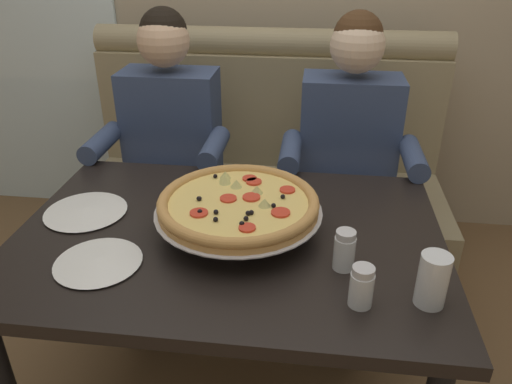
% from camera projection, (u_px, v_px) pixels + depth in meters
% --- Properties ---
extents(booth_bench, '(1.69, 0.78, 1.13)m').
position_uv_depth(booth_bench, '(262.00, 192.00, 2.44)').
color(booth_bench, '#998966').
rests_on(booth_bench, ground_plane).
extents(dining_table, '(1.26, 0.89, 0.74)m').
position_uv_depth(dining_table, '(229.00, 257.00, 1.52)').
color(dining_table, black).
rests_on(dining_table, ground_plane).
extents(diner_left, '(0.54, 0.64, 1.27)m').
position_uv_depth(diner_left, '(166.00, 150.00, 2.10)').
color(diner_left, '#2D3342').
rests_on(diner_left, ground_plane).
extents(diner_right, '(0.54, 0.64, 1.27)m').
position_uv_depth(diner_right, '(348.00, 159.00, 2.01)').
color(diner_right, '#2D3342').
rests_on(diner_right, ground_plane).
extents(pizza, '(0.49, 0.49, 0.13)m').
position_uv_depth(pizza, '(238.00, 204.00, 1.44)').
color(pizza, silver).
rests_on(pizza, dining_table).
extents(shaker_oregano, '(0.06, 0.06, 0.11)m').
position_uv_depth(shaker_oregano, '(344.00, 253.00, 1.30)').
color(shaker_oregano, white).
rests_on(shaker_oregano, dining_table).
extents(shaker_parmesan, '(0.06, 0.06, 0.11)m').
position_uv_depth(shaker_parmesan, '(361.00, 289.00, 1.17)').
color(shaker_parmesan, white).
rests_on(shaker_parmesan, dining_table).
extents(plate_near_left, '(0.23, 0.23, 0.02)m').
position_uv_depth(plate_near_left, '(98.00, 260.00, 1.33)').
color(plate_near_left, white).
rests_on(plate_near_left, dining_table).
extents(plate_near_right, '(0.26, 0.26, 0.02)m').
position_uv_depth(plate_near_right, '(86.00, 210.00, 1.57)').
color(plate_near_right, white).
rests_on(plate_near_right, dining_table).
extents(drinking_glass, '(0.07, 0.07, 0.14)m').
position_uv_depth(drinking_glass, '(432.00, 283.00, 1.17)').
color(drinking_glass, silver).
rests_on(drinking_glass, dining_table).
extents(patio_chair, '(0.40, 0.40, 0.86)m').
position_uv_depth(patio_chair, '(106.00, 79.00, 3.79)').
color(patio_chair, black).
rests_on(patio_chair, ground_plane).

